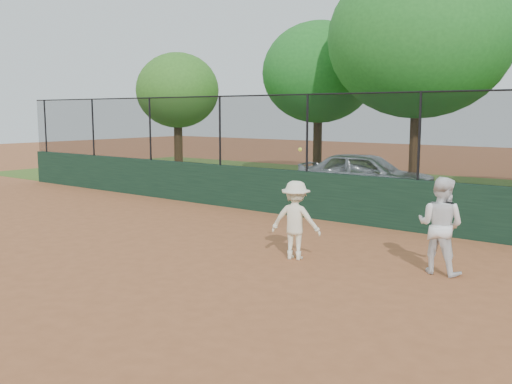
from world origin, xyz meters
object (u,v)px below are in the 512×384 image
Objects in this scene: player_second at (440,225)px; tree_1 at (318,73)px; tree_0 at (177,91)px; player_main at (296,220)px; tree_2 at (419,38)px; parked_car at (366,175)px.

player_second is 0.26× the size of tree_1.
player_main is at bearing -35.61° from tree_0.
tree_2 is (-4.12, 8.74, 4.28)m from player_second.
tree_0 is 10.16m from tree_2.
player_second is at bearing -49.11° from tree_1.
player_main reaches higher than parked_car.
parked_car is 8.62m from player_second.
player_main is at bearing -80.13° from tree_2.
player_second is 0.78× the size of player_main.
tree_2 is (0.89, 1.72, 4.36)m from parked_car.
player_second is at bearing -28.34° from tree_0.
tree_2 reaches higher than tree_0.
parked_car is at bearing -117.33° from tree_2.
player_second is 13.83m from tree_1.
tree_1 reaches higher than tree_0.
tree_1 is at bearing 120.13° from player_main.
tree_0 is (-14.11, 7.61, 2.78)m from player_second.
tree_0 is at bearing 144.39° from player_main.
parked_car is 0.70× the size of tree_1.
parked_car is at bearing -52.69° from player_second.
tree_0 is 5.94m from tree_1.
tree_1 is at bearing -47.32° from player_second.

